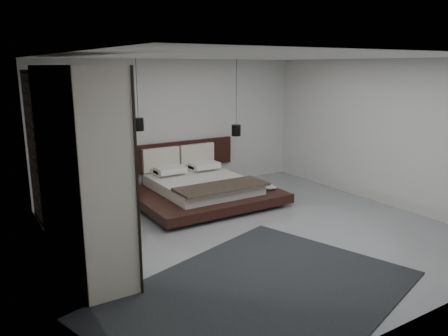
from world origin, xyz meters
TOP-DOWN VIEW (x-y plane):
  - floor at (0.00, 0.00)m, footprint 6.00×6.00m
  - ceiling at (0.00, 0.00)m, footprint 6.00×6.00m
  - wall_back at (0.00, 3.00)m, footprint 6.00×0.00m
  - wall_front at (0.00, -3.00)m, footprint 6.00×0.00m
  - wall_left at (-3.00, 0.00)m, footprint 0.00×6.00m
  - wall_right at (3.00, 0.00)m, footprint 0.00×6.00m
  - lattice_screen at (-2.95, 2.45)m, footprint 0.05×0.90m
  - bed at (0.02, 1.91)m, footprint 2.70×2.36m
  - book_lower at (1.13, 1.27)m, footprint 0.24×0.31m
  - book_upper at (1.11, 1.24)m, footprint 0.28×0.32m
  - pendant_left at (-1.09, 2.33)m, footprint 0.20×0.20m
  - pendant_right at (1.13, 2.33)m, footprint 0.20×0.20m
  - wardrobe at (-2.70, 0.41)m, footprint 0.64×2.72m
  - rug at (-1.20, -1.70)m, footprint 4.35×3.65m

SIDE VIEW (x-z plane):
  - floor at x=0.00m, z-range 0.00..0.00m
  - rug at x=-1.20m, z-range 0.00..0.02m
  - book_lower at x=1.13m, z-range 0.25..0.28m
  - bed at x=0.02m, z-range -0.25..0.81m
  - book_upper at x=1.11m, z-range 0.28..0.30m
  - lattice_screen at x=-2.95m, z-range 0.00..2.60m
  - pendant_right at x=1.13m, z-range 0.50..2.12m
  - wardrobe at x=-2.70m, z-range 0.00..2.67m
  - wall_back at x=0.00m, z-range -1.60..4.40m
  - wall_front at x=0.00m, z-range -1.60..4.40m
  - wall_left at x=-3.00m, z-range -1.60..4.40m
  - wall_right at x=3.00m, z-range -1.60..4.40m
  - pendant_left at x=-1.09m, z-range 0.92..2.26m
  - ceiling at x=0.00m, z-range 2.80..2.80m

